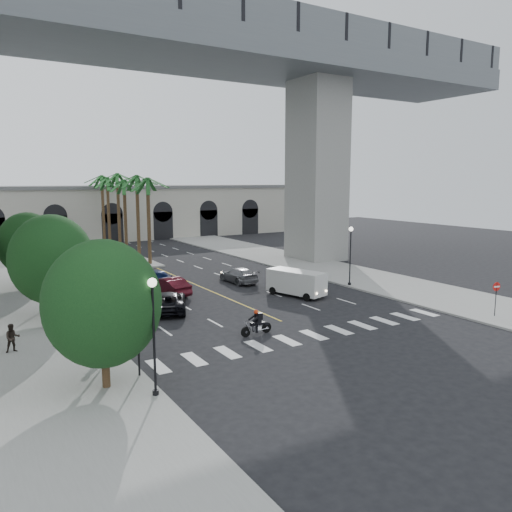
# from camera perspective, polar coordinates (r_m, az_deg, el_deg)

# --- Properties ---
(ground) EXTENTS (140.00, 140.00, 0.00)m
(ground) POSITION_cam_1_polar(r_m,az_deg,el_deg) (32.31, 4.95, -8.29)
(ground) COLOR black
(ground) RESTS_ON ground
(sidewalk_left) EXTENTS (8.00, 100.00, 0.15)m
(sidewalk_left) POSITION_cam_1_polar(r_m,az_deg,el_deg) (41.09, -25.87, -5.34)
(sidewalk_left) COLOR gray
(sidewalk_left) RESTS_ON ground
(sidewalk_right) EXTENTS (8.00, 100.00, 0.15)m
(sidewalk_right) POSITION_cam_1_polar(r_m,az_deg,el_deg) (52.81, 8.47, -1.58)
(sidewalk_right) COLOR gray
(sidewalk_right) RESTS_ON ground
(median) EXTENTS (2.00, 24.00, 0.20)m
(median) POSITION_cam_1_polar(r_m,az_deg,el_deg) (66.15, -14.88, 0.32)
(median) COLOR gray
(median) RESTS_ON ground
(pier_building) EXTENTS (71.00, 10.50, 8.50)m
(pier_building) POSITION_cam_1_polar(r_m,az_deg,el_deg) (82.11, -18.40, 4.68)
(pier_building) COLOR #B9B7A6
(pier_building) RESTS_ON ground
(bridge) EXTENTS (75.00, 13.00, 26.00)m
(bridge) POSITION_cam_1_polar(r_m,az_deg,el_deg) (52.46, -6.64, 18.63)
(bridge) COLOR gray
(bridge) RESTS_ON ground
(palm_a) EXTENTS (3.20, 3.20, 10.30)m
(palm_a) POSITION_cam_1_polar(r_m,az_deg,el_deg) (55.96, -12.29, 8.18)
(palm_a) COLOR #47331E
(palm_a) RESTS_ON ground
(palm_b) EXTENTS (3.20, 3.20, 10.60)m
(palm_b) POSITION_cam_1_polar(r_m,az_deg,el_deg) (59.78, -13.48, 8.43)
(palm_b) COLOR #47331E
(palm_b) RESTS_ON ground
(palm_c) EXTENTS (3.20, 3.20, 10.10)m
(palm_c) POSITION_cam_1_polar(r_m,az_deg,el_deg) (63.51, -14.85, 7.97)
(palm_c) COLOR #47331E
(palm_c) RESTS_ON ground
(palm_d) EXTENTS (3.20, 3.20, 10.90)m
(palm_d) POSITION_cam_1_polar(r_m,az_deg,el_deg) (67.45, -15.57, 8.59)
(palm_d) COLOR #47331E
(palm_d) RESTS_ON ground
(palm_e) EXTENTS (3.20, 3.20, 10.40)m
(palm_e) POSITION_cam_1_polar(r_m,az_deg,el_deg) (71.24, -16.64, 8.17)
(palm_e) COLOR #47331E
(palm_e) RESTS_ON ground
(palm_f) EXTENTS (3.20, 3.20, 10.70)m
(palm_f) POSITION_cam_1_polar(r_m,az_deg,el_deg) (75.19, -17.22, 8.37)
(palm_f) COLOR #47331E
(palm_f) RESTS_ON ground
(street_tree_near) EXTENTS (5.20, 5.20, 6.89)m
(street_tree_near) POSITION_cam_1_polar(r_m,az_deg,el_deg) (23.15, -17.12, -5.20)
(street_tree_near) COLOR #382616
(street_tree_near) RESTS_ON ground
(street_tree_mid) EXTENTS (5.44, 5.44, 7.21)m
(street_tree_mid) POSITION_cam_1_polar(r_m,az_deg,el_deg) (35.66, -22.32, -0.37)
(street_tree_mid) COLOR #382616
(street_tree_mid) RESTS_ON ground
(street_tree_far) EXTENTS (5.04, 5.04, 6.68)m
(street_tree_far) POSITION_cam_1_polar(r_m,az_deg,el_deg) (47.49, -24.62, 1.23)
(street_tree_far) COLOR #382616
(street_tree_far) RESTS_ON ground
(lamp_post_left_near) EXTENTS (0.40, 0.40, 5.35)m
(lamp_post_left_near) POSITION_cam_1_polar(r_m,az_deg,el_deg) (21.95, -11.63, -7.93)
(lamp_post_left_near) COLOR black
(lamp_post_left_near) RESTS_ON ground
(lamp_post_left_far) EXTENTS (0.40, 0.40, 5.35)m
(lamp_post_left_far) POSITION_cam_1_polar(r_m,az_deg,el_deg) (41.91, -21.40, -0.41)
(lamp_post_left_far) COLOR black
(lamp_post_left_far) RESTS_ON ground
(lamp_post_right) EXTENTS (0.40, 0.40, 5.35)m
(lamp_post_right) POSITION_cam_1_polar(r_m,az_deg,el_deg) (44.77, 10.74, 0.59)
(lamp_post_right) COLOR black
(lamp_post_right) RESTS_ON ground
(traffic_signal_near) EXTENTS (0.25, 0.18, 3.65)m
(traffic_signal_near) POSITION_cam_1_polar(r_m,az_deg,el_deg) (24.45, -13.36, -7.98)
(traffic_signal_near) COLOR black
(traffic_signal_near) RESTS_ON ground
(traffic_signal_far) EXTENTS (0.25, 0.18, 3.65)m
(traffic_signal_far) POSITION_cam_1_polar(r_m,az_deg,el_deg) (28.16, -15.90, -5.86)
(traffic_signal_far) COLOR black
(traffic_signal_far) RESTS_ON ground
(motorcycle_rider) EXTENTS (2.22, 0.60, 1.59)m
(motorcycle_rider) POSITION_cam_1_polar(r_m,az_deg,el_deg) (30.85, 0.14, -7.69)
(motorcycle_rider) COLOR black
(motorcycle_rider) RESTS_ON ground
(car_a) EXTENTS (2.45, 4.98, 1.63)m
(car_a) POSITION_cam_1_polar(r_m,az_deg,el_deg) (42.12, 4.79, -3.12)
(car_a) COLOR #A4A5A9
(car_a) RESTS_ON ground
(car_b) EXTENTS (2.34, 4.86, 1.54)m
(car_b) POSITION_cam_1_polar(r_m,az_deg,el_deg) (41.70, -9.94, -3.41)
(car_b) COLOR #430D16
(car_b) RESTS_ON ground
(car_c) EXTENTS (4.24, 5.75, 1.45)m
(car_c) POSITION_cam_1_polar(r_m,az_deg,el_deg) (36.68, -9.97, -5.15)
(car_c) COLOR black
(car_c) RESTS_ON ground
(car_d) EXTENTS (2.02, 4.79, 1.38)m
(car_d) POSITION_cam_1_polar(r_m,az_deg,el_deg) (46.16, -2.00, -2.20)
(car_d) COLOR slate
(car_d) RESTS_ON ground
(car_e) EXTENTS (2.81, 4.32, 1.37)m
(car_e) POSITION_cam_1_polar(r_m,az_deg,el_deg) (46.38, -11.62, -2.34)
(car_e) COLOR #101E4B
(car_e) RESTS_ON ground
(cargo_van) EXTENTS (3.18, 5.24, 2.10)m
(cargo_van) POSITION_cam_1_polar(r_m,az_deg,el_deg) (40.88, 4.66, -2.98)
(cargo_van) COLOR silver
(cargo_van) RESTS_ON ground
(pedestrian_a) EXTENTS (0.83, 0.67, 1.97)m
(pedestrian_a) POSITION_cam_1_polar(r_m,az_deg,el_deg) (28.86, -16.40, -8.36)
(pedestrian_a) COLOR black
(pedestrian_a) RESTS_ON sidewalk_left
(pedestrian_b) EXTENTS (0.79, 0.63, 1.58)m
(pedestrian_b) POSITION_cam_1_polar(r_m,az_deg,el_deg) (30.43, -26.08, -8.41)
(pedestrian_b) COLOR black
(pedestrian_b) RESTS_ON sidewalk_left
(do_not_enter_sign) EXTENTS (0.61, 0.16, 2.52)m
(do_not_enter_sign) POSITION_cam_1_polar(r_m,az_deg,el_deg) (37.91, 25.76, -3.74)
(do_not_enter_sign) COLOR black
(do_not_enter_sign) RESTS_ON ground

